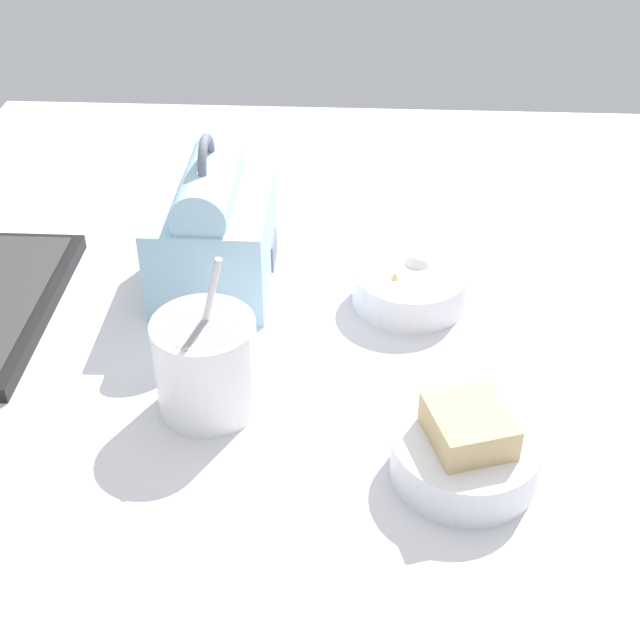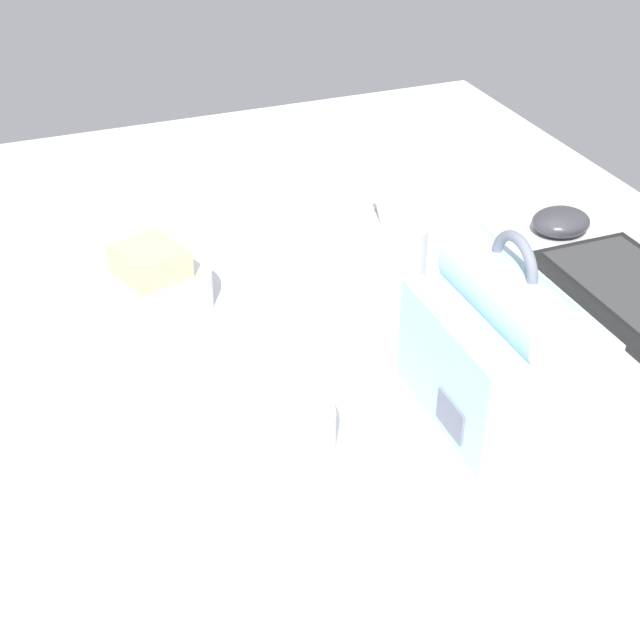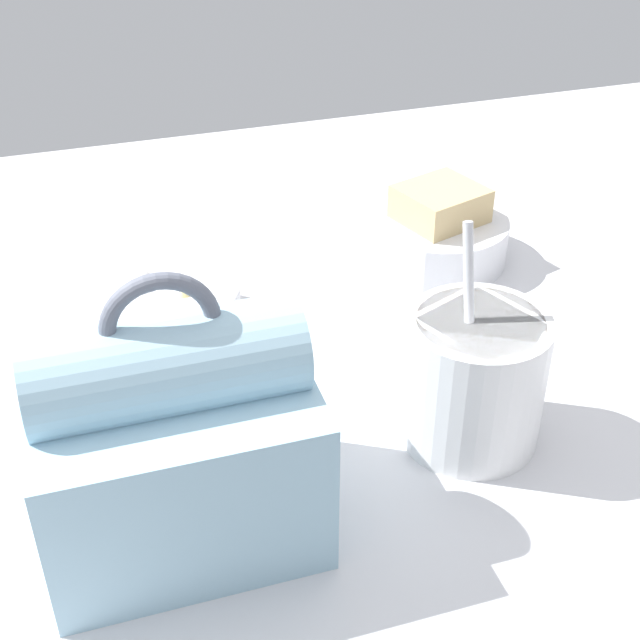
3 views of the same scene
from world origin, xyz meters
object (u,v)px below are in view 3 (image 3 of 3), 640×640
object	(u,v)px
soup_cup	(474,377)
lunch_bag	(175,441)
bento_bowl_snacks	(164,306)
bento_bowl_sandwich	(438,233)

from	to	relation	value
soup_cup	lunch_bag	bearing A→B (deg)	6.60
soup_cup	bento_bowl_snacks	xyz separation A→B (cm)	(19.17, -20.54, -3.00)
lunch_bag	bento_bowl_snacks	bearing A→B (deg)	-96.27
bento_bowl_snacks	bento_bowl_sandwich	bearing A→B (deg)	-171.24
lunch_bag	bento_bowl_snacks	world-z (taller)	lunch_bag
lunch_bag	soup_cup	bearing A→B (deg)	-173.40
soup_cup	bento_bowl_snacks	distance (cm)	28.25
soup_cup	bento_bowl_sandwich	xyz separation A→B (cm)	(-8.28, -24.77, -2.48)
lunch_bag	bento_bowl_sandwich	xyz separation A→B (cm)	(-29.98, -27.28, -4.38)
soup_cup	bento_bowl_sandwich	world-z (taller)	soup_cup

